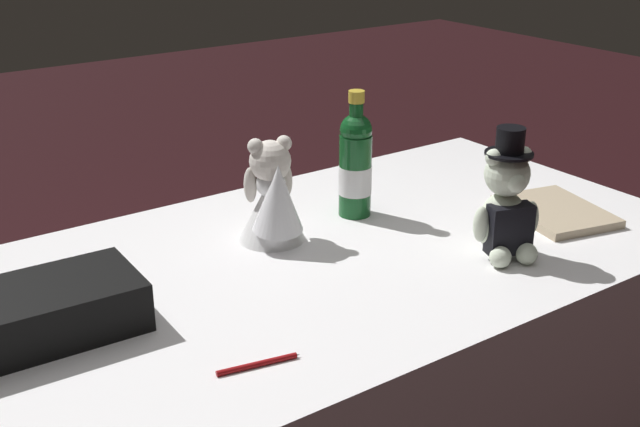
# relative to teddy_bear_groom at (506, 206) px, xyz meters

# --- Properties ---
(reception_table) EXTENTS (1.78, 0.94, 0.78)m
(reception_table) POSITION_rel_teddy_bear_groom_xyz_m (0.33, -0.24, -0.51)
(reception_table) COLOR white
(reception_table) RESTS_ON ground_plane
(teddy_bear_groom) EXTENTS (0.15, 0.14, 0.29)m
(teddy_bear_groom) POSITION_rel_teddy_bear_groom_xyz_m (0.00, 0.00, 0.00)
(teddy_bear_groom) COLOR silver
(teddy_bear_groom) RESTS_ON reception_table
(teddy_bear_bride) EXTENTS (0.16, 0.21, 0.25)m
(teddy_bear_bride) POSITION_rel_teddy_bear_groom_xyz_m (0.37, -0.36, -0.01)
(teddy_bear_bride) COLOR white
(teddy_bear_bride) RESTS_ON reception_table
(champagne_bottle) EXTENTS (0.08, 0.08, 0.31)m
(champagne_bottle) POSITION_rel_teddy_bear_groom_xyz_m (0.12, -0.38, 0.02)
(champagne_bottle) COLOR #124C1F
(champagne_bottle) RESTS_ON reception_table
(signing_pen) EXTENTS (0.15, 0.04, 0.01)m
(signing_pen) POSITION_rel_teddy_bear_groom_xyz_m (0.67, 0.07, -0.11)
(signing_pen) COLOR maroon
(signing_pen) RESTS_ON reception_table
(gift_case_black) EXTENTS (0.35, 0.21, 0.10)m
(gift_case_black) POSITION_rel_teddy_bear_groom_xyz_m (0.93, -0.25, -0.07)
(gift_case_black) COLOR black
(gift_case_black) RESTS_ON reception_table
(guestbook) EXTENTS (0.26, 0.31, 0.02)m
(guestbook) POSITION_rel_teddy_bear_groom_xyz_m (-0.28, -0.09, -0.11)
(guestbook) COLOR tan
(guestbook) RESTS_ON reception_table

